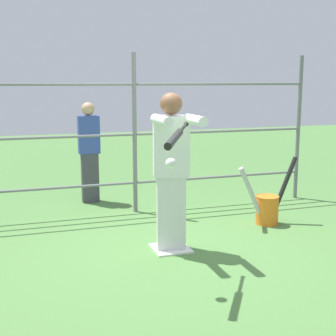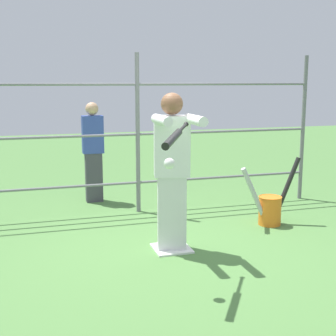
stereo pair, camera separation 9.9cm
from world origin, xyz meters
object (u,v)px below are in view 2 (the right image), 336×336
at_px(softball_in_flight, 169,163).
at_px(bystander_behind_fence, 93,151).
at_px(baseball_bat_swinging, 174,137).
at_px(bat_bucket, 270,207).
at_px(batter, 172,167).

xyz_separation_m(softball_in_flight, bystander_behind_fence, (0.21, -3.28, -0.34)).
xyz_separation_m(baseball_bat_swinging, bat_bucket, (-1.75, -1.42, -1.14)).
distance_m(batter, bat_bucket, 1.72).
height_order(bat_bucket, bystander_behind_fence, bystander_behind_fence).
relative_size(batter, bat_bucket, 1.95).
distance_m(softball_in_flight, bystander_behind_fence, 3.31).
relative_size(baseball_bat_swinging, bat_bucket, 0.90).
relative_size(baseball_bat_swinging, softball_in_flight, 8.30).
distance_m(baseball_bat_swinging, bystander_behind_fence, 3.34).
bearing_deg(baseball_bat_swinging, batter, -106.31).
height_order(baseball_bat_swinging, bat_bucket, baseball_bat_swinging).
bearing_deg(batter, bat_bucket, -160.88).
bearing_deg(batter, bystander_behind_fence, -77.59).
bearing_deg(bystander_behind_fence, softball_in_flight, 93.72).
height_order(baseball_bat_swinging, bystander_behind_fence, bystander_behind_fence).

